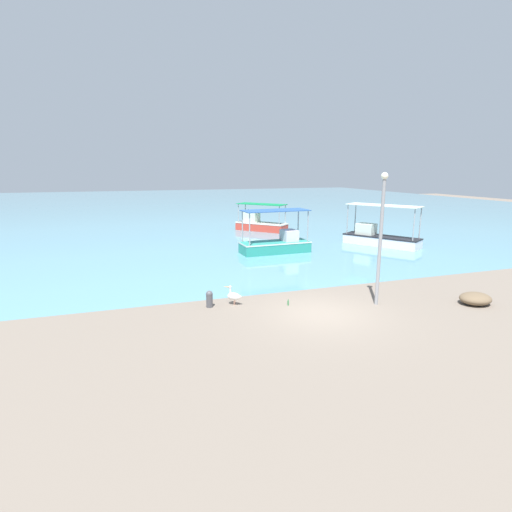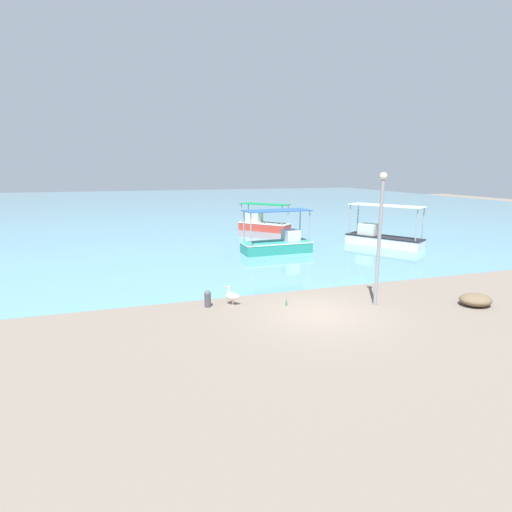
{
  "view_description": "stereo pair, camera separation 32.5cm",
  "coord_description": "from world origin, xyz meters",
  "px_view_note": "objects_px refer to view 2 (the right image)",
  "views": [
    {
      "loc": [
        -6.99,
        -12.99,
        5.46
      ],
      "look_at": [
        -0.67,
        5.9,
        1.09
      ],
      "focal_mm": 28.0,
      "sensor_mm": 36.0,
      "label": 1
    },
    {
      "loc": [
        -6.68,
        -13.09,
        5.46
      ],
      "look_at": [
        -0.67,
        5.9,
        1.09
      ],
      "focal_mm": 28.0,
      "sensor_mm": 36.0,
      "label": 2
    }
  ],
  "objects_px": {
    "fishing_boat_near_right": "(278,243)",
    "mooring_bollard": "(208,298)",
    "fishing_boat_far_right": "(382,237)",
    "glass_bottle": "(286,303)",
    "pelican": "(232,296)",
    "fishing_boat_outer": "(262,223)",
    "lamp_post": "(380,232)",
    "net_pile": "(476,300)"
  },
  "relations": [
    {
      "from": "net_pile",
      "to": "lamp_post",
      "type": "bearing_deg",
      "value": 161.71
    },
    {
      "from": "fishing_boat_near_right",
      "to": "mooring_bollard",
      "type": "bearing_deg",
      "value": -125.21
    },
    {
      "from": "fishing_boat_far_right",
      "to": "net_pile",
      "type": "xyz_separation_m",
      "value": [
        -4.02,
        -12.27,
        -0.39
      ]
    },
    {
      "from": "pelican",
      "to": "fishing_boat_outer",
      "type": "bearing_deg",
      "value": 68.0
    },
    {
      "from": "fishing_boat_outer",
      "to": "lamp_post",
      "type": "distance_m",
      "value": 20.7
    },
    {
      "from": "lamp_post",
      "to": "net_pile",
      "type": "relative_size",
      "value": 4.05
    },
    {
      "from": "net_pile",
      "to": "glass_bottle",
      "type": "relative_size",
      "value": 4.87
    },
    {
      "from": "fishing_boat_outer",
      "to": "fishing_boat_far_right",
      "type": "relative_size",
      "value": 0.82
    },
    {
      "from": "fishing_boat_outer",
      "to": "fishing_boat_near_right",
      "type": "relative_size",
      "value": 0.96
    },
    {
      "from": "fishing_boat_near_right",
      "to": "mooring_bollard",
      "type": "xyz_separation_m",
      "value": [
        -6.49,
        -9.19,
        -0.24
      ]
    },
    {
      "from": "pelican",
      "to": "glass_bottle",
      "type": "distance_m",
      "value": 2.24
    },
    {
      "from": "fishing_boat_near_right",
      "to": "pelican",
      "type": "height_order",
      "value": "fishing_boat_near_right"
    },
    {
      "from": "pelican",
      "to": "lamp_post",
      "type": "relative_size",
      "value": 0.15
    },
    {
      "from": "pelican",
      "to": "fishing_boat_near_right",
      "type": "bearing_deg",
      "value": 59.29
    },
    {
      "from": "fishing_boat_outer",
      "to": "net_pile",
      "type": "bearing_deg",
      "value": -85.0
    },
    {
      "from": "mooring_bollard",
      "to": "net_pile",
      "type": "distance_m",
      "value": 10.9
    },
    {
      "from": "pelican",
      "to": "mooring_bollard",
      "type": "xyz_separation_m",
      "value": [
        -1.0,
        0.05,
        -0.01
      ]
    },
    {
      "from": "fishing_boat_outer",
      "to": "fishing_boat_far_right",
      "type": "bearing_deg",
      "value": -58.01
    },
    {
      "from": "lamp_post",
      "to": "net_pile",
      "type": "distance_m",
      "value": 4.93
    },
    {
      "from": "fishing_boat_outer",
      "to": "glass_bottle",
      "type": "bearing_deg",
      "value": -105.67
    },
    {
      "from": "mooring_bollard",
      "to": "pelican",
      "type": "bearing_deg",
      "value": -2.6
    },
    {
      "from": "fishing_boat_outer",
      "to": "net_pile",
      "type": "relative_size",
      "value": 3.39
    },
    {
      "from": "fishing_boat_near_right",
      "to": "mooring_bollard",
      "type": "distance_m",
      "value": 11.25
    },
    {
      "from": "fishing_boat_far_right",
      "to": "pelican",
      "type": "bearing_deg",
      "value": -145.7
    },
    {
      "from": "lamp_post",
      "to": "glass_bottle",
      "type": "xyz_separation_m",
      "value": [
        -3.48,
        1.03,
        -2.91
      ]
    },
    {
      "from": "fishing_boat_far_right",
      "to": "lamp_post",
      "type": "height_order",
      "value": "lamp_post"
    },
    {
      "from": "fishing_boat_outer",
      "to": "fishing_boat_near_right",
      "type": "bearing_deg",
      "value": -102.29
    },
    {
      "from": "glass_bottle",
      "to": "mooring_bollard",
      "type": "bearing_deg",
      "value": 165.19
    },
    {
      "from": "fishing_boat_outer",
      "to": "glass_bottle",
      "type": "distance_m",
      "value": 20.2
    },
    {
      "from": "fishing_boat_near_right",
      "to": "net_pile",
      "type": "height_order",
      "value": "fishing_boat_near_right"
    },
    {
      "from": "pelican",
      "to": "net_pile",
      "type": "relative_size",
      "value": 0.61
    },
    {
      "from": "fishing_boat_far_right",
      "to": "glass_bottle",
      "type": "bearing_deg",
      "value": -138.82
    },
    {
      "from": "fishing_boat_outer",
      "to": "mooring_bollard",
      "type": "height_order",
      "value": "fishing_boat_outer"
    },
    {
      "from": "pelican",
      "to": "net_pile",
      "type": "xyz_separation_m",
      "value": [
        9.44,
        -3.08,
        -0.13
      ]
    },
    {
      "from": "fishing_boat_far_right",
      "to": "pelican",
      "type": "xyz_separation_m",
      "value": [
        -13.46,
        -9.18,
        -0.25
      ]
    },
    {
      "from": "pelican",
      "to": "glass_bottle",
      "type": "xyz_separation_m",
      "value": [
        2.09,
        -0.77,
        -0.27
      ]
    },
    {
      "from": "net_pile",
      "to": "fishing_boat_near_right",
      "type": "bearing_deg",
      "value": 107.8
    },
    {
      "from": "fishing_boat_outer",
      "to": "fishing_boat_near_right",
      "type": "height_order",
      "value": "fishing_boat_near_right"
    },
    {
      "from": "fishing_boat_near_right",
      "to": "lamp_post",
      "type": "distance_m",
      "value": 11.3
    },
    {
      "from": "glass_bottle",
      "to": "lamp_post",
      "type": "bearing_deg",
      "value": -16.53
    },
    {
      "from": "net_pile",
      "to": "pelican",
      "type": "bearing_deg",
      "value": 161.91
    },
    {
      "from": "fishing_boat_far_right",
      "to": "pelican",
      "type": "relative_size",
      "value": 6.77
    }
  ]
}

